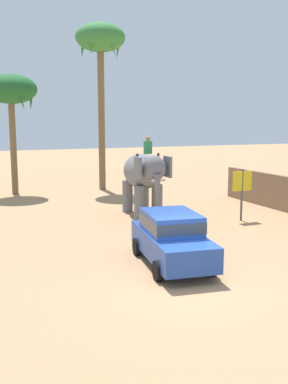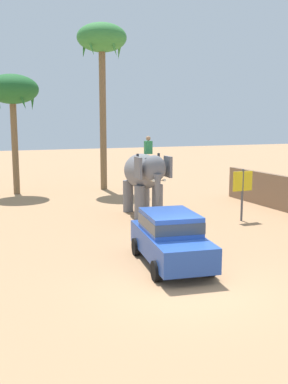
# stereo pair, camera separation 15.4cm
# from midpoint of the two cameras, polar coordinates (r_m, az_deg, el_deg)

# --- Properties ---
(ground_plane) EXTENTS (120.00, 120.00, 0.00)m
(ground_plane) POSITION_cam_midpoint_polar(r_m,az_deg,el_deg) (12.73, 5.76, -11.92)
(ground_plane) COLOR tan
(car_sedan_foreground) EXTENTS (2.32, 4.30, 1.70)m
(car_sedan_foreground) POSITION_cam_midpoint_polar(r_m,az_deg,el_deg) (14.13, 3.76, -5.77)
(car_sedan_foreground) COLOR #23479E
(car_sedan_foreground) RESTS_ON ground
(elephant_with_mahout) EXTENTS (1.78, 3.92, 3.88)m
(elephant_with_mahout) POSITION_cam_midpoint_polar(r_m,az_deg,el_deg) (21.16, 0.20, 2.20)
(elephant_with_mahout) COLOR slate
(elephant_with_mahout) RESTS_ON ground
(palm_tree_behind_elephant) EXTENTS (3.20, 3.20, 10.74)m
(palm_tree_behind_elephant) POSITION_cam_midpoint_polar(r_m,az_deg,el_deg) (29.83, -5.33, 18.46)
(palm_tree_behind_elephant) COLOR brown
(palm_tree_behind_elephant) RESTS_ON ground
(palm_tree_left_of_road) EXTENTS (3.20, 3.20, 7.39)m
(palm_tree_left_of_road) POSITION_cam_midpoint_polar(r_m,az_deg,el_deg) (28.71, -16.56, 12.30)
(palm_tree_left_of_road) COLOR brown
(palm_tree_left_of_road) RESTS_ON ground
(signboard_yellow) EXTENTS (1.00, 0.10, 2.40)m
(signboard_yellow) POSITION_cam_midpoint_polar(r_m,az_deg,el_deg) (20.62, 12.87, 0.94)
(signboard_yellow) COLOR #4C4C51
(signboard_yellow) RESTS_ON ground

